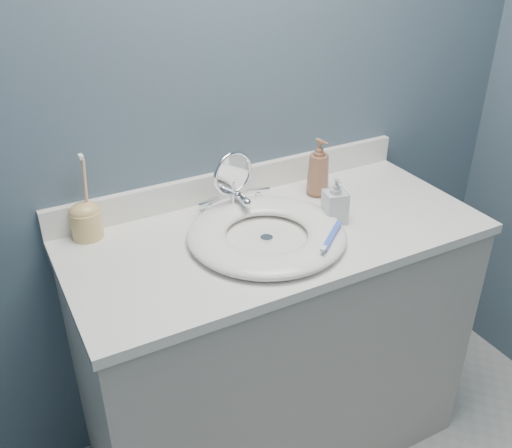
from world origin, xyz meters
TOP-DOWN VIEW (x-y plane):
  - back_wall at (0.00, 1.25)m, footprint 2.20×0.02m
  - vanity_cabinet at (0.00, 0.97)m, footprint 1.20×0.55m
  - countertop at (0.00, 0.97)m, footprint 1.22×0.57m
  - backsplash at (0.00, 1.24)m, footprint 1.22×0.02m
  - basin at (-0.05, 0.94)m, footprint 0.45×0.45m
  - drain at (-0.05, 0.94)m, footprint 0.04×0.04m
  - faucet at (-0.05, 1.14)m, footprint 0.25×0.13m
  - makeup_mirror at (-0.07, 1.12)m, footprint 0.14×0.08m
  - soap_bottle_amber at (0.23, 1.12)m, footprint 0.08×0.08m
  - soap_bottle_clear at (0.18, 0.94)m, footprint 0.08×0.08m
  - toothbrush_holder at (-0.49, 1.20)m, footprint 0.09×0.09m
  - toothbrush_lying at (0.08, 0.81)m, footprint 0.14×0.12m

SIDE VIEW (x-z plane):
  - vanity_cabinet at x=0.00m, z-range 0.00..0.85m
  - countertop at x=0.00m, z-range 0.85..0.88m
  - drain at x=-0.05m, z-range 0.88..0.89m
  - basin at x=-0.05m, z-range 0.88..0.92m
  - faucet at x=-0.05m, z-range 0.87..0.95m
  - toothbrush_lying at x=0.08m, z-range 0.92..0.93m
  - backsplash at x=0.00m, z-range 0.88..0.97m
  - toothbrush_holder at x=-0.49m, z-range 0.81..1.06m
  - soap_bottle_clear at x=0.18m, z-range 0.88..1.03m
  - soap_bottle_amber at x=0.23m, z-range 0.88..1.07m
  - makeup_mirror at x=-0.07m, z-range 0.89..1.09m
  - back_wall at x=0.00m, z-range 0.00..2.40m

